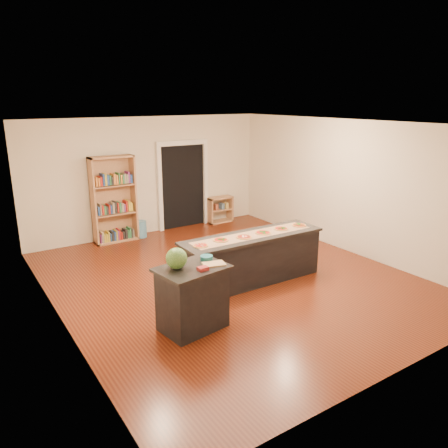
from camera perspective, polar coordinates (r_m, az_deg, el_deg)
room at (r=7.70m, az=0.82°, el=2.51°), size 6.00×7.00×2.80m
doorway at (r=11.10m, az=-5.40°, el=5.65°), size 1.40×0.09×2.21m
kitchen_island at (r=7.86m, az=3.68°, el=-4.50°), size 2.69×0.73×0.89m
side_counter at (r=6.32m, az=-4.15°, el=-9.58°), size 0.96×0.70×0.95m
bookshelf at (r=10.24m, az=-14.18°, el=3.11°), size 0.99×0.35×1.97m
low_shelf at (r=11.65m, az=-0.52°, el=1.90°), size 0.69×0.29×0.69m
waste_bin at (r=10.60m, az=-10.81°, el=-0.66°), size 0.27×0.27×0.40m
kraft_paper at (r=7.72m, az=3.75°, el=-1.42°), size 2.34×0.45×0.00m
watermelon at (r=6.05m, az=-6.22°, el=-4.49°), size 0.30×0.30×0.30m
cutting_board at (r=6.20m, az=-1.33°, el=-5.24°), size 0.35×0.28×0.02m
package_red at (r=6.00m, az=-2.77°, el=-5.84°), size 0.15×0.11×0.05m
package_teal at (r=6.36m, az=-2.29°, el=-4.45°), size 0.18×0.18×0.07m
pizza_a at (r=7.13m, az=-3.08°, el=-2.82°), size 0.26×0.26×0.02m
pizza_b at (r=7.39m, az=-0.43°, el=-2.10°), size 0.25×0.25×0.02m
pizza_c at (r=7.56m, az=2.63°, el=-1.69°), size 0.28×0.28×0.02m
pizza_d at (r=7.82m, az=5.12°, el=-1.13°), size 0.28×0.28×0.02m
pizza_e at (r=8.09m, az=7.45°, el=-0.60°), size 0.28×0.28×0.02m
pizza_f at (r=8.36m, az=9.75°, el=-0.16°), size 0.29×0.29×0.02m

